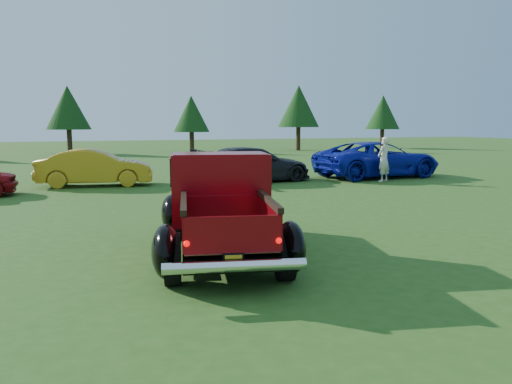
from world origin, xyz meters
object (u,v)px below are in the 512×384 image
object	(u,v)px
pickup_truck	(220,205)
show_car_blue	(377,159)
tree_east	(299,106)
tree_mid_right	(191,114)
tree_far_east	(383,112)
tree_mid_left	(68,108)
spectator	(384,159)
show_car_grey	(253,164)
show_car_yellow	(95,168)

from	to	relation	value
pickup_truck	show_car_blue	world-z (taller)	pickup_truck
show_car_blue	tree_east	bearing A→B (deg)	-19.62
tree_mid_right	tree_far_east	xyz separation A→B (m)	(18.00, 0.50, 0.27)
tree_mid_left	pickup_truck	world-z (taller)	tree_mid_left
show_car_blue	spectator	size ratio (longest dim) A/B	3.09
tree_far_east	spectator	distance (m)	27.92
show_car_blue	show_car_grey	bearing A→B (deg)	83.84
tree_mid_left	show_car_yellow	world-z (taller)	tree_mid_left
pickup_truck	spectator	distance (m)	11.88
tree_east	pickup_truck	xyz separation A→B (m)	(-15.70, -29.77, -2.84)
show_car_yellow	show_car_blue	bearing A→B (deg)	-86.49
show_car_grey	show_car_blue	distance (m)	5.44
tree_mid_right	spectator	xyz separation A→B (m)	(2.20, -22.40, -2.11)
tree_far_east	pickup_truck	xyz separation A→B (m)	(-24.70, -30.77, -2.43)
tree_far_east	show_car_grey	size ratio (longest dim) A/B	1.04
pickup_truck	show_car_blue	size ratio (longest dim) A/B	0.92
tree_mid_left	show_car_yellow	distance (m)	21.03
show_car_yellow	show_car_blue	size ratio (longest dim) A/B	0.75
spectator	show_car_grey	bearing A→B (deg)	-46.02
show_car_blue	tree_mid_right	bearing A→B (deg)	4.92
spectator	pickup_truck	bearing A→B (deg)	16.23
tree_mid_right	show_car_yellow	distance (m)	21.62
tree_far_east	show_car_yellow	size ratio (longest dim) A/B	1.20
tree_far_east	show_car_blue	size ratio (longest dim) A/B	0.90
show_car_blue	show_car_yellow	bearing A→B (deg)	81.46
tree_mid_left	tree_mid_right	xyz separation A→B (m)	(9.00, -1.00, -0.41)
tree_mid_left	show_car_grey	distance (m)	22.74
show_car_grey	show_car_blue	size ratio (longest dim) A/B	0.86
show_car_yellow	spectator	size ratio (longest dim) A/B	2.32
tree_east	show_car_blue	world-z (taller)	tree_east
show_car_grey	show_car_yellow	bearing A→B (deg)	75.34
pickup_truck	tree_far_east	bearing A→B (deg)	63.87
pickup_truck	show_car_grey	world-z (taller)	pickup_truck
tree_mid_left	show_car_yellow	xyz separation A→B (m)	(0.74, -20.84, -2.72)
tree_east	show_car_blue	bearing A→B (deg)	-106.55
tree_east	show_car_yellow	xyz separation A→B (m)	(-17.26, -19.34, -2.99)
show_car_blue	spectator	bearing A→B (deg)	150.66
show_car_grey	spectator	distance (m)	5.03
show_car_yellow	tree_mid_right	bearing A→B (deg)	-13.63
show_car_yellow	spectator	distance (m)	10.77
tree_mid_right	show_car_blue	size ratio (longest dim) A/B	0.82
tree_east	pickup_truck	size ratio (longest dim) A/B	1.10
tree_east	show_car_grey	bearing A→B (deg)	-119.75
tree_mid_right	pickup_truck	distance (m)	31.07
show_car_grey	tree_mid_left	bearing A→B (deg)	9.76
tree_east	tree_far_east	xyz separation A→B (m)	(9.00, 1.00, -0.41)
tree_east	tree_mid_right	bearing A→B (deg)	176.82
tree_mid_left	tree_mid_right	world-z (taller)	tree_mid_left
tree_mid_right	show_car_grey	xyz separation A→B (m)	(-2.50, -20.62, -2.30)
tree_east	tree_far_east	size ratio (longest dim) A/B	1.12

